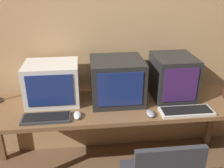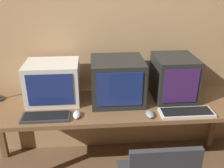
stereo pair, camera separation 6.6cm
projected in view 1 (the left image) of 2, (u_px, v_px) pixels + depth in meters
The scene contains 9 objects.
wall_back at pixel (107, 29), 2.33m from camera, with size 8.00×0.08×2.60m.
desk at pixel (112, 111), 2.23m from camera, with size 2.32×0.62×0.72m.
monitor_left at pixel (52, 83), 2.19m from camera, with size 0.46×0.36×0.36m.
monitor_center at pixel (117, 80), 2.21m from camera, with size 0.45×0.43×0.39m.
monitor_right at pixel (173, 77), 2.27m from camera, with size 0.35×0.41×0.39m.
keyboard_main at pixel (46, 118), 1.97m from camera, with size 0.38×0.16×0.03m.
keyboard_side at pixel (186, 111), 2.07m from camera, with size 0.44×0.17×0.03m.
mouse_near_keyboard at pixel (77, 115), 2.00m from camera, with size 0.06×0.12×0.04m.
mouse_far_corner at pixel (151, 113), 2.03m from camera, with size 0.07×0.11×0.03m.
Camera 1 is at (-0.22, -0.98, 1.78)m, focal length 40.00 mm.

